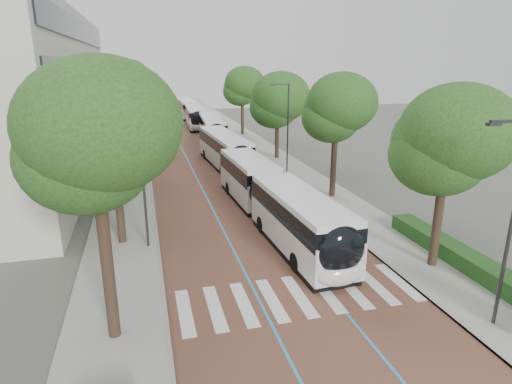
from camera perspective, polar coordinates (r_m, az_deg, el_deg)
The scene contains 20 objects.
ground at distance 18.65m, azimuth 6.26°, elevation -15.24°, with size 160.00×160.00×0.00m, color #51544C.
road at distance 55.85m, azimuth -8.61°, elevation 6.58°, with size 11.00×140.00×0.02m, color brown.
sidewalk_left at distance 55.55m, azimuth -16.36°, elevation 6.08°, with size 4.00×140.00×0.12m, color #9C9993.
sidewalk_right at distance 57.13m, azimuth -1.07°, elevation 7.05°, with size 4.00×140.00×0.12m, color #9C9993.
kerb_left at distance 55.53m, azimuth -14.39°, elevation 6.23°, with size 0.20×140.00×0.14m, color gray.
kerb_right at distance 56.71m, azimuth -2.95°, elevation 6.96°, with size 0.20×140.00×0.14m, color gray.
zebra_crossing at distance 19.50m, azimuth 5.75°, elevation -13.59°, with size 10.55×3.60×0.01m.
lane_line_left at distance 55.70m, azimuth -10.26°, elevation 6.49°, with size 0.12×126.00×0.01m, color #2894CC.
lane_line_right at distance 56.04m, azimuth -6.98°, elevation 6.69°, with size 0.12×126.00×0.01m, color #2894CC.
hedge at distance 22.99m, azimuth 28.31°, elevation -9.32°, with size 1.20×14.00×0.80m, color #1E4618.
streetlight_near at distance 17.86m, azimuth 30.77°, elevation -2.07°, with size 1.82×0.20×8.00m.
streetlight_far at distance 39.07m, azimuth 4.03°, elevation 9.45°, with size 1.82×0.20×8.00m.
lamp_post_left at distance 23.38m, azimuth -14.85°, elevation 2.05°, with size 0.14×0.14×8.00m, color #313134.
trees_left at distance 42.71m, azimuth -17.36°, elevation 12.12°, with size 6.38×60.47×9.75m.
trees_right at distance 40.42m, azimuth 4.98°, elevation 11.67°, with size 6.02×47.41×8.82m.
lead_bus at distance 26.52m, azimuth 2.56°, elevation -1.24°, with size 3.41×18.50×3.20m.
bus_queued_0 at distance 41.79m, azimuth -4.10°, elevation 5.50°, with size 3.29×12.53×3.20m.
bus_queued_1 at distance 55.16m, azimuth -5.81°, elevation 8.25°, with size 3.32×12.53×3.20m.
bus_queued_2 at distance 68.31m, azimuth -8.07°, elevation 9.85°, with size 3.11×12.50×3.20m.
bus_queued_3 at distance 81.21m, azimuth -9.13°, elevation 10.92°, with size 2.56×12.40×3.20m.
Camera 1 is at (-5.92, -14.65, 9.91)m, focal length 30.00 mm.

